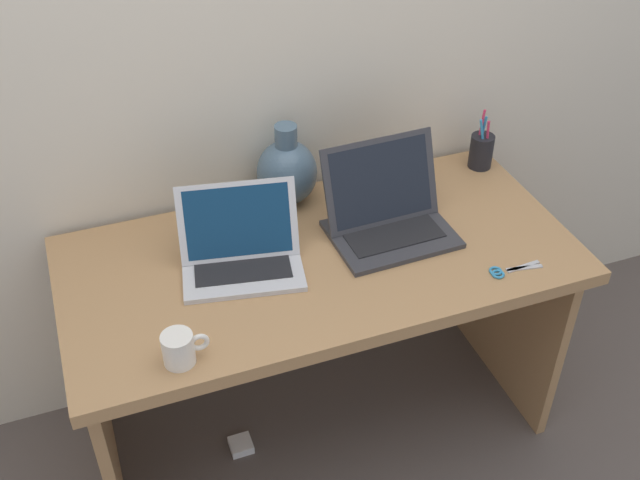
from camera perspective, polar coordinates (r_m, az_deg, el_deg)
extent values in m
plane|color=#564C47|center=(2.58, 0.00, -13.48)|extent=(6.00, 6.00, 0.00)
cube|color=beige|center=(2.13, -3.64, 15.37)|extent=(4.40, 0.04, 2.40)
cube|color=#AD7F51|center=(2.08, 0.00, -1.52)|extent=(1.39, 0.67, 0.04)
cube|color=#AD7F51|center=(2.26, -16.15, -12.14)|extent=(0.03, 0.57, 0.67)
cube|color=#AD7F51|center=(2.56, 13.92, -4.40)|extent=(0.03, 0.57, 0.67)
cube|color=silver|center=(2.02, -5.79, -2.12)|extent=(0.35, 0.28, 0.01)
cube|color=black|center=(2.02, -5.80, -1.92)|extent=(0.27, 0.18, 0.00)
cube|color=silver|center=(2.01, -6.14, 1.39)|extent=(0.32, 0.15, 0.20)
cube|color=navy|center=(2.01, -6.14, 1.39)|extent=(0.29, 0.13, 0.17)
cube|color=#333338|center=(2.14, 5.33, 0.44)|extent=(0.34, 0.26, 0.01)
cube|color=black|center=(2.13, 5.34, 0.63)|extent=(0.27, 0.16, 0.00)
cube|color=#333338|center=(2.12, 4.55, 4.32)|extent=(0.34, 0.11, 0.23)
cube|color=black|center=(2.12, 4.55, 4.32)|extent=(0.30, 0.09, 0.21)
ellipsoid|color=slate|center=(2.22, -2.47, 5.05)|extent=(0.18, 0.18, 0.19)
cylinder|color=slate|center=(2.16, -2.56, 7.72)|extent=(0.06, 0.06, 0.07)
cylinder|color=white|center=(1.78, -10.52, -7.98)|extent=(0.07, 0.07, 0.08)
torus|color=white|center=(1.78, -8.98, -7.53)|extent=(0.05, 0.01, 0.05)
cylinder|color=black|center=(2.46, 11.92, 6.49)|extent=(0.07, 0.07, 0.11)
cylinder|color=#338CBF|center=(2.42, 12.03, 7.29)|extent=(0.03, 0.02, 0.14)
cylinder|color=#D83359|center=(2.43, 12.34, 7.28)|extent=(0.02, 0.01, 0.14)
cylinder|color=#338CBF|center=(2.45, 11.96, 7.58)|extent=(0.02, 0.01, 0.14)
cylinder|color=#D83359|center=(2.44, 11.83, 7.78)|extent=(0.02, 0.01, 0.16)
cube|color=#B7B7BC|center=(2.10, 14.89, -1.92)|extent=(0.10, 0.02, 0.00)
cube|color=#B7B7BC|center=(2.09, 14.97, -2.03)|extent=(0.10, 0.03, 0.00)
torus|color=#338CBF|center=(2.05, 13.12, -2.49)|extent=(0.04, 0.03, 0.01)
torus|color=#338CBF|center=(2.06, 12.95, -2.26)|extent=(0.04, 0.03, 0.01)
cube|color=white|center=(2.52, -5.91, -14.96)|extent=(0.07, 0.07, 0.03)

